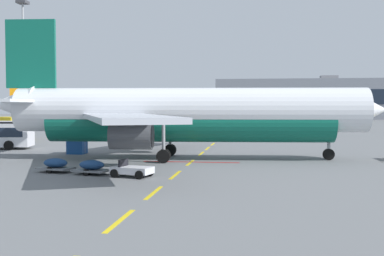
# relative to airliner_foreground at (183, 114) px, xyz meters

# --- Properties ---
(apron_paint_markings) EXTENTS (8.00, 94.16, 0.01)m
(apron_paint_markings) POSITION_rel_airliner_foreground_xyz_m (0.97, 13.16, -3.95)
(apron_paint_markings) COLOR yellow
(apron_paint_markings) RESTS_ON ground
(airliner_foreground) EXTENTS (34.82, 34.51, 12.20)m
(airliner_foreground) POSITION_rel_airliner_foreground_xyz_m (0.00, 0.00, 0.00)
(airliner_foreground) COLOR white
(airliner_foreground) RESTS_ON ground
(airliner_mid_left) EXTENTS (25.58, 24.30, 9.34)m
(airliner_mid_left) POSITION_rel_airliner_foreground_xyz_m (-38.94, 66.27, -0.93)
(airliner_mid_left) COLOR silver
(airliner_mid_left) RESTS_ON ground
(fuel_service_truck) EXTENTS (7.23, 5.68, 3.14)m
(fuel_service_truck) POSITION_rel_airliner_foreground_xyz_m (-27.46, 19.79, -2.30)
(fuel_service_truck) COLOR black
(fuel_service_truck) RESTS_ON ground
(baggage_train) EXTENTS (8.70, 3.54, 1.14)m
(baggage_train) POSITION_rel_airliner_foreground_xyz_m (-4.64, -10.01, -3.42)
(baggage_train) COLOR silver
(baggage_train) RESTS_ON ground
(uld_cargo_container) EXTENTS (1.62, 1.57, 1.60)m
(uld_cargo_container) POSITION_rel_airliner_foreground_xyz_m (-10.96, 3.30, -3.15)
(uld_cargo_container) COLOR #194C9E
(uld_cargo_container) RESTS_ON ground
(apron_light_mast_near) EXTENTS (1.80, 1.80, 23.12)m
(apron_light_mast_near) POSITION_rel_airliner_foreground_xyz_m (-34.87, 39.13, 10.56)
(apron_light_mast_near) COLOR slate
(apron_light_mast_near) RESTS_ON ground
(terminal_satellite) EXTENTS (61.99, 25.32, 15.62)m
(terminal_satellite) POSITION_rel_airliner_foreground_xyz_m (22.32, 138.92, 3.08)
(terminal_satellite) COLOR gray
(terminal_satellite) RESTS_ON ground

